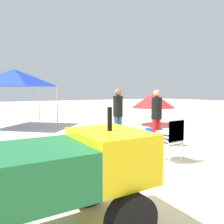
{
  "coord_description": "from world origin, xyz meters",
  "views": [
    {
      "loc": [
        -3.06,
        -3.34,
        1.69
      ],
      "look_at": [
        1.16,
        3.19,
        1.01
      ],
      "focal_mm": 36.77,
      "sensor_mm": 36.0,
      "label": 1
    }
  ],
  "objects": [
    {
      "name": "ground",
      "position": [
        0.0,
        0.0,
        0.0
      ],
      "size": [
        80.0,
        80.0,
        0.0
      ],
      "primitive_type": "plane",
      "color": "beige"
    },
    {
      "name": "beach_umbrella_mid",
      "position": [
        5.03,
        5.31,
        1.27
      ],
      "size": [
        2.19,
        2.19,
        1.66
      ],
      "color": "beige",
      "rests_on": "ground"
    },
    {
      "name": "utility_cart",
      "position": [
        -2.34,
        -0.89,
        0.78
      ],
      "size": [
        2.59,
        1.37,
        1.5
      ],
      "color": "#1E6B38",
      "rests_on": "ground"
    },
    {
      "name": "surfboard_pile",
      "position": [
        -1.4,
        2.78,
        0.16
      ],
      "size": [
        2.52,
        0.73,
        0.32
      ],
      "color": "#268CCC",
      "rests_on": "ground"
    },
    {
      "name": "lifeguard_near_left",
      "position": [
        1.92,
        1.82,
        1.02
      ],
      "size": [
        0.32,
        0.32,
        1.76
      ],
      "color": "red",
      "rests_on": "ground"
    },
    {
      "name": "lifeguard_far_right",
      "position": [
        1.23,
        2.94,
        1.04
      ],
      "size": [
        0.32,
        0.32,
        1.8
      ],
      "color": "#33598C",
      "rests_on": "ground"
    },
    {
      "name": "popup_canopy",
      "position": [
        -0.99,
        8.38,
        2.37
      ],
      "size": [
        3.08,
        3.08,
        2.77
      ],
      "color": "#B2B2B7",
      "rests_on": "ground"
    },
    {
      "name": "cooler_box",
      "position": [
        2.85,
        2.91,
        0.18
      ],
      "size": [
        0.57,
        0.33,
        0.36
      ],
      "primitive_type": "cube",
      "color": "blue",
      "rests_on": "ground"
    },
    {
      "name": "stacked_plastic_chairs",
      "position": [
        1.13,
        0.45,
        0.65
      ],
      "size": [
        0.48,
        0.48,
        1.11
      ],
      "color": "white",
      "rests_on": "ground"
    }
  ]
}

